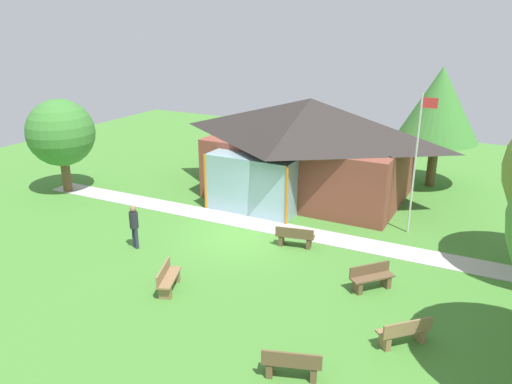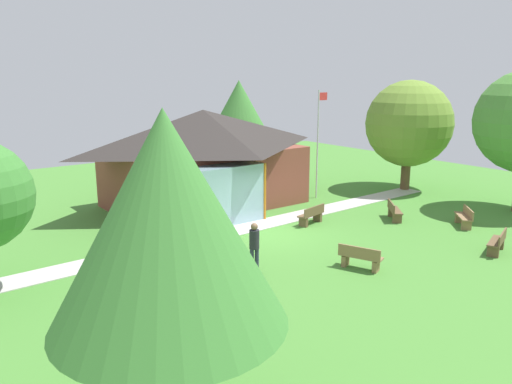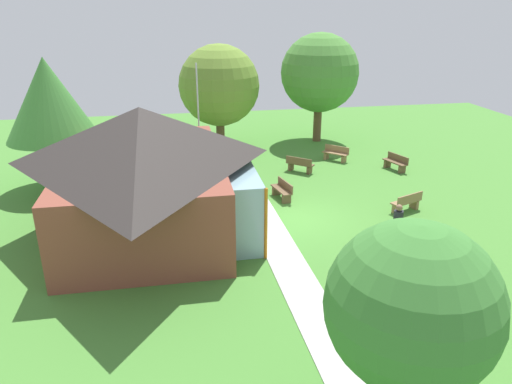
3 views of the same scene
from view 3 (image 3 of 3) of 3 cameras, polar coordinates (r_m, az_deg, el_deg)
The scene contains 14 objects.
ground_plane at distance 20.25m, azimuth 5.02°, elevation -3.10°, with size 44.00×44.00×0.00m, color #478433.
pavilion at distance 18.98m, azimuth -12.75°, elevation 2.92°, with size 10.18×7.64×4.85m.
footpath at distance 19.95m, azimuth 1.07°, elevation -3.37°, with size 23.38×1.30×0.03m, color #BCB7B2.
flagpole at distance 24.26m, azimuth -6.87°, elevation 8.90°, with size 0.64×0.08×5.79m.
bench_mid_right at distance 25.70m, azimuth 5.23°, elevation 3.23°, with size 1.32×1.42×0.84m.
bench_front_right at distance 27.02m, azimuth 16.29°, elevation 3.36°, with size 1.56×0.90×0.84m.
bench_rear_near_path at distance 22.06m, azimuth 3.17°, elevation 0.18°, with size 1.56×0.74×0.84m.
bench_front_center at distance 21.66m, azimuth 17.52°, elevation -1.23°, with size 0.97×1.56×0.84m.
bench_lawn_far_right at distance 27.92m, azimuth 9.46°, elevation 4.51°, with size 1.37×1.38×0.84m.
visitor_strolling_lawn at distance 18.06m, azimuth 16.50°, elevation -3.55°, with size 0.34×0.34×1.74m.
tree_far_east at distance 31.22m, azimuth 7.60°, elevation 13.87°, with size 4.90×4.90×6.85m.
tree_west_hedge at distance 9.72m, azimuth 18.03°, elevation -12.87°, with size 3.33×3.33×4.75m.
tree_behind_pavilion_right at distance 24.33m, azimuth -23.46°, elevation 10.07°, with size 4.20×4.20×6.23m.
tree_east_hedge at distance 29.68m, azimuth -4.41°, elevation 12.53°, with size 4.88×4.88×6.28m.
Camera 3 is at (-17.76, 4.99, 8.36)m, focal length 33.59 mm.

